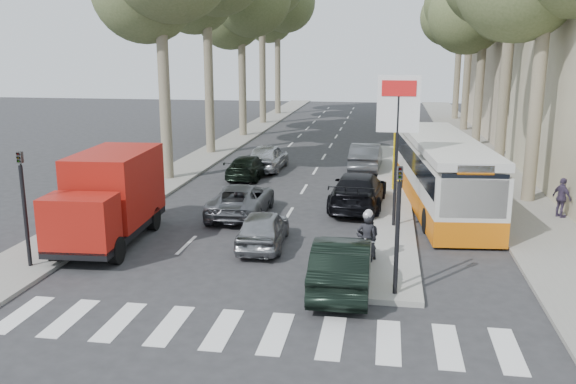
{
  "coord_description": "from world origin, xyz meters",
  "views": [
    {
      "loc": [
        2.88,
        -16.9,
        6.5
      ],
      "look_at": [
        -0.46,
        3.6,
        1.6
      ],
      "focal_mm": 38.0,
      "sensor_mm": 36.0,
      "label": 1
    }
  ],
  "objects_px": {
    "city_bus": "(442,171)",
    "motorcycle": "(367,240)",
    "dark_hatchback": "(342,264)",
    "red_truck": "(110,196)",
    "silver_hatchback": "(263,228)"
  },
  "relations": [
    {
      "from": "silver_hatchback",
      "to": "city_bus",
      "type": "height_order",
      "value": "city_bus"
    },
    {
      "from": "dark_hatchback",
      "to": "city_bus",
      "type": "distance_m",
      "value": 10.08
    },
    {
      "from": "red_truck",
      "to": "motorcycle",
      "type": "xyz_separation_m",
      "value": [
        8.73,
        -0.86,
        -0.82
      ]
    },
    {
      "from": "dark_hatchback",
      "to": "red_truck",
      "type": "bearing_deg",
      "value": -20.52
    },
    {
      "from": "city_bus",
      "to": "motorcycle",
      "type": "xyz_separation_m",
      "value": [
        -2.78,
        -7.39,
        -0.76
      ]
    },
    {
      "from": "red_truck",
      "to": "city_bus",
      "type": "height_order",
      "value": "red_truck"
    },
    {
      "from": "city_bus",
      "to": "motorcycle",
      "type": "distance_m",
      "value": 7.93
    },
    {
      "from": "city_bus",
      "to": "motorcycle",
      "type": "bearing_deg",
      "value": -116.22
    },
    {
      "from": "motorcycle",
      "to": "red_truck",
      "type": "bearing_deg",
      "value": 177.84
    },
    {
      "from": "dark_hatchback",
      "to": "red_truck",
      "type": "distance_m",
      "value": 8.67
    },
    {
      "from": "dark_hatchback",
      "to": "motorcycle",
      "type": "relative_size",
      "value": 2.13
    },
    {
      "from": "silver_hatchback",
      "to": "red_truck",
      "type": "relative_size",
      "value": 0.63
    },
    {
      "from": "dark_hatchback",
      "to": "motorcycle",
      "type": "xyz_separation_m",
      "value": [
        0.61,
        2.07,
        0.07
      ]
    },
    {
      "from": "city_bus",
      "to": "motorcycle",
      "type": "height_order",
      "value": "city_bus"
    },
    {
      "from": "motorcycle",
      "to": "city_bus",
      "type": "bearing_deg",
      "value": 72.85
    }
  ]
}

